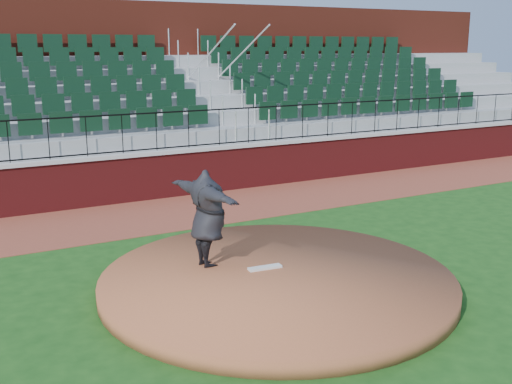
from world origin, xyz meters
TOP-DOWN VIEW (x-y plane):
  - ground at (0.00, 0.00)m, footprint 90.00×90.00m
  - warning_track at (0.00, 5.40)m, footprint 34.00×3.20m
  - field_wall at (0.00, 7.00)m, footprint 34.00×0.35m
  - wall_cap at (0.00, 7.00)m, footprint 34.00×0.45m
  - wall_railing at (0.00, 7.00)m, footprint 34.00×0.05m
  - seating_stands at (0.00, 9.72)m, footprint 34.00×5.10m
  - concourse_wall at (0.00, 12.52)m, footprint 34.00×0.50m
  - pitchers_mound at (-0.46, -0.10)m, footprint 5.98×5.98m
  - pitching_rubber at (-0.52, 0.24)m, footprint 0.61×0.21m
  - pitcher at (-1.31, 0.87)m, footprint 0.80×2.17m

SIDE VIEW (x-z plane):
  - ground at x=0.00m, z-range 0.00..0.00m
  - warning_track at x=0.00m, z-range 0.00..0.01m
  - pitchers_mound at x=-0.46m, z-range 0.00..0.25m
  - pitching_rubber at x=-0.52m, z-range 0.25..0.29m
  - field_wall at x=0.00m, z-range 0.00..1.20m
  - pitcher at x=-1.31m, z-range 0.25..1.98m
  - wall_cap at x=0.00m, z-range 1.20..1.30m
  - wall_railing at x=0.00m, z-range 1.30..2.30m
  - seating_stands at x=0.00m, z-range 0.00..4.60m
  - concourse_wall at x=0.00m, z-range 0.00..5.50m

